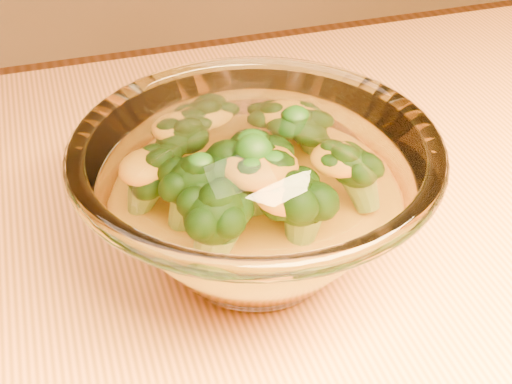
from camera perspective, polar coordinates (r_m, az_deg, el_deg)
The scene contains 3 objects.
glass_bowl at distance 0.46m, azimuth -0.00°, elevation -0.50°, with size 0.23×0.23×0.10m.
cheese_sauce at distance 0.47m, azimuth -0.00°, elevation -2.60°, with size 0.13×0.13×0.04m, color #F0B114.
broccoli_heap at distance 0.45m, azimuth -0.87°, elevation 1.45°, with size 0.14×0.15×0.06m.
Camera 1 is at (-0.05, -0.28, 1.08)m, focal length 50.00 mm.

